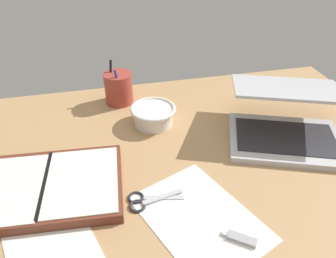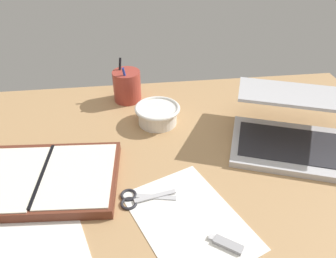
{
  "view_description": "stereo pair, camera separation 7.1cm",
  "coord_description": "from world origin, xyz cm",
  "views": [
    {
      "loc": [
        -16.67,
        -60.55,
        59.48
      ],
      "look_at": [
        -0.77,
        9.26,
        9.0
      ],
      "focal_mm": 35.0,
      "sensor_mm": 36.0,
      "label": 1
    },
    {
      "loc": [
        -9.71,
        -61.78,
        59.48
      ],
      "look_at": [
        -0.77,
        9.26,
        9.0
      ],
      "focal_mm": 35.0,
      "sensor_mm": 36.0,
      "label": 2
    }
  ],
  "objects": [
    {
      "name": "desk_top",
      "position": [
        0.0,
        0.0,
        1.0
      ],
      "size": [
        140.0,
        100.0,
        2.0
      ],
      "primitive_type": "cube",
      "color": "tan",
      "rests_on": "ground"
    },
    {
      "name": "usb_drive",
      "position": [
        7.18,
        -23.15,
        2.5
      ],
      "size": [
        6.74,
        5.58,
        1.0
      ],
      "rotation": [
        0.0,
        0.0,
        0.93
      ],
      "color": "#99999E",
      "rests_on": "desk_top"
    },
    {
      "name": "scissors",
      "position": [
        -10.64,
        -8.32,
        2.34
      ],
      "size": [
        13.18,
        6.52,
        0.8
      ],
      "rotation": [
        0.0,
        0.0,
        -0.01
      ],
      "color": "#B7B7BC",
      "rests_on": "desk_top"
    },
    {
      "name": "paper_sheet_beside_planner",
      "position": [
        -30.0,
        -18.31,
        2.08
      ],
      "size": [
        23.22,
        27.35,
        0.16
      ],
      "primitive_type": "cube",
      "rotation": [
        0.0,
        0.0,
        0.32
      ],
      "color": "white",
      "rests_on": "desk_top"
    },
    {
      "name": "pen_cup",
      "position": [
        -11.16,
        38.69,
        7.3
      ],
      "size": [
        9.35,
        9.35,
        14.52
      ],
      "color": "#9E382D",
      "rests_on": "desk_top"
    },
    {
      "name": "paper_sheet_front",
      "position": [
        0.67,
        -15.83,
        2.08
      ],
      "size": [
        29.94,
        34.47,
        0.16
      ],
      "primitive_type": "cube",
      "rotation": [
        0.0,
        0.0,
        0.39
      ],
      "color": "white",
      "rests_on": "desk_top"
    },
    {
      "name": "bowl",
      "position": [
        -2.3,
        23.07,
        5.19
      ],
      "size": [
        13.97,
        13.97,
        5.74
      ],
      "color": "silver",
      "rests_on": "desk_top"
    },
    {
      "name": "planner",
      "position": [
        -32.67,
        -0.24,
        3.46
      ],
      "size": [
        37.56,
        27.14,
        3.11
      ],
      "rotation": [
        0.0,
        0.0,
        -0.07
      ],
      "color": "brown",
      "rests_on": "desk_top"
    },
    {
      "name": "laptop",
      "position": [
        33.76,
        7.89,
        7.14
      ],
      "size": [
        40.33,
        40.33,
        15.32
      ],
      "rotation": [
        0.0,
        0.0,
        -0.36
      ],
      "color": "#B7B7BC",
      "rests_on": "desk_top"
    }
  ]
}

